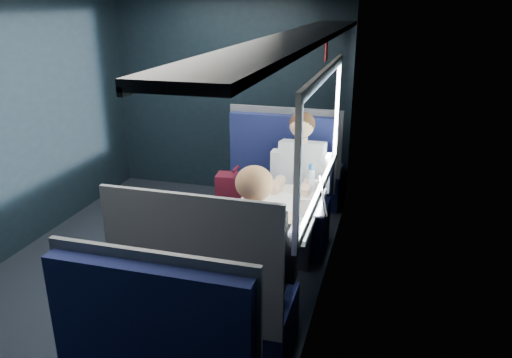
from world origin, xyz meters
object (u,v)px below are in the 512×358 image
(table, at_px, (273,216))
(laptop, at_px, (315,202))
(seat_row_front, at_px, (295,171))
(seat_bay_far, at_px, (211,304))
(cup, at_px, (316,185))
(seat_bay_near, at_px, (274,200))
(woman, at_px, (256,253))
(bottle_small, at_px, (310,179))
(man, at_px, (299,180))

(table, xyz_separation_m, laptop, (0.31, 0.02, 0.14))
(seat_row_front, xyz_separation_m, laptop, (0.50, -1.77, 0.39))
(seat_bay_far, distance_m, cup, 1.43)
(seat_bay_near, relative_size, seat_row_front, 1.09)
(woman, bearing_deg, laptop, 71.34)
(seat_bay_far, height_order, cup, seat_bay_far)
(seat_bay_near, bearing_deg, laptop, -58.60)
(seat_bay_near, height_order, cup, seat_bay_near)
(laptop, bearing_deg, bottle_small, 105.18)
(seat_bay_far, bearing_deg, seat_row_front, 90.00)
(seat_bay_far, height_order, seat_row_front, seat_bay_far)
(seat_bay_near, bearing_deg, bottle_small, -48.73)
(seat_row_front, xyz_separation_m, cup, (0.44, -1.36, 0.37))
(seat_bay_far, height_order, laptop, seat_bay_far)
(seat_bay_far, bearing_deg, bottle_small, 72.67)
(woman, bearing_deg, table, 95.45)
(man, bearing_deg, table, -95.52)
(seat_bay_near, xyz_separation_m, woman, (0.27, -1.57, 0.31))
(man, relative_size, laptop, 3.90)
(table, distance_m, seat_row_front, 1.82)
(bottle_small, bearing_deg, seat_bay_far, -107.33)
(seat_bay_near, distance_m, man, 0.43)
(seat_bay_far, relative_size, seat_row_front, 1.09)
(seat_bay_far, xyz_separation_m, cup, (0.44, 1.31, 0.37))
(man, xyz_separation_m, bottle_small, (0.15, -0.30, 0.12))
(table, relative_size, seat_bay_near, 0.79)
(table, xyz_separation_m, man, (0.07, 0.70, 0.06))
(table, bearing_deg, laptop, 4.40)
(table, xyz_separation_m, cup, (0.26, 0.44, 0.12))
(woman, height_order, bottle_small, woman)
(seat_bay_near, relative_size, man, 0.95)
(bottle_small, bearing_deg, seat_bay_near, 131.27)
(woman, xyz_separation_m, bottle_small, (0.15, 1.10, 0.11))
(man, xyz_separation_m, cup, (0.19, -0.26, 0.06))
(laptop, xyz_separation_m, bottle_small, (-0.10, 0.37, 0.04))
(bottle_small, bearing_deg, seat_row_front, 105.80)
(bottle_small, bearing_deg, man, 115.75)
(laptop, distance_m, cup, 0.42)
(table, relative_size, seat_bay_far, 0.79)
(table, bearing_deg, seat_row_front, 95.80)
(seat_bay_far, height_order, bottle_small, seat_bay_far)
(seat_bay_near, bearing_deg, table, -77.04)
(cup, bearing_deg, table, -120.15)
(seat_bay_far, height_order, woman, woman)
(seat_row_front, distance_m, laptop, 1.88)
(seat_row_front, height_order, man, man)
(seat_bay_far, relative_size, man, 0.95)
(table, height_order, bottle_small, bottle_small)
(cup, bearing_deg, seat_bay_far, -108.42)
(seat_row_front, height_order, bottle_small, seat_row_front)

